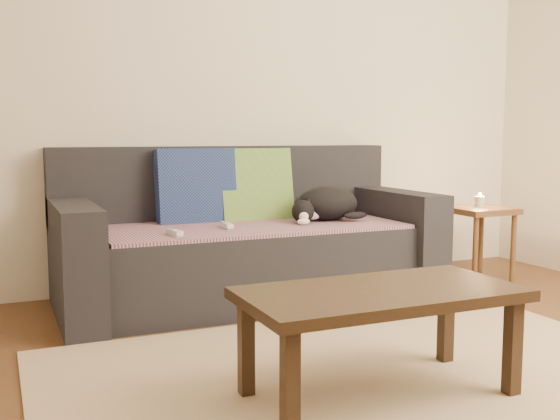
{
  "coord_description": "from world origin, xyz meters",
  "views": [
    {
      "loc": [
        -1.3,
        -1.9,
        0.94
      ],
      "look_at": [
        0.05,
        1.2,
        0.55
      ],
      "focal_mm": 42.0,
      "sensor_mm": 36.0,
      "label": 1
    }
  ],
  "objects_px": {
    "sofa": "(246,245)",
    "coffee_table": "(380,302)",
    "wii_remote_b": "(227,225)",
    "wii_remote_a": "(175,233)",
    "side_table": "(479,220)",
    "cat": "(325,204)"
  },
  "relations": [
    {
      "from": "side_table",
      "to": "wii_remote_a",
      "type": "bearing_deg",
      "value": -175.42
    },
    {
      "from": "sofa",
      "to": "coffee_table",
      "type": "bearing_deg",
      "value": -92.61
    },
    {
      "from": "wii_remote_a",
      "to": "coffee_table",
      "type": "xyz_separation_m",
      "value": [
        0.42,
        -1.23,
        -0.11
      ]
    },
    {
      "from": "wii_remote_b",
      "to": "coffee_table",
      "type": "height_order",
      "value": "wii_remote_b"
    },
    {
      "from": "wii_remote_a",
      "to": "wii_remote_b",
      "type": "distance_m",
      "value": 0.35
    },
    {
      "from": "sofa",
      "to": "wii_remote_a",
      "type": "bearing_deg",
      "value": -148.04
    },
    {
      "from": "cat",
      "to": "wii_remote_a",
      "type": "relative_size",
      "value": 3.23
    },
    {
      "from": "cat",
      "to": "wii_remote_a",
      "type": "xyz_separation_m",
      "value": [
        -0.96,
        -0.22,
        -0.08
      ]
    },
    {
      "from": "cat",
      "to": "side_table",
      "type": "distance_m",
      "value": 1.1
    },
    {
      "from": "wii_remote_a",
      "to": "coffee_table",
      "type": "bearing_deg",
      "value": -167.01
    },
    {
      "from": "wii_remote_b",
      "to": "side_table",
      "type": "height_order",
      "value": "side_table"
    },
    {
      "from": "wii_remote_a",
      "to": "sofa",
      "type": "bearing_deg",
      "value": -64.15
    },
    {
      "from": "coffee_table",
      "to": "cat",
      "type": "bearing_deg",
      "value": 69.78
    },
    {
      "from": "sofa",
      "to": "wii_remote_a",
      "type": "height_order",
      "value": "sofa"
    },
    {
      "from": "wii_remote_a",
      "to": "coffee_table",
      "type": "relative_size",
      "value": 0.15
    },
    {
      "from": "sofa",
      "to": "side_table",
      "type": "bearing_deg",
      "value": -5.3
    },
    {
      "from": "cat",
      "to": "wii_remote_b",
      "type": "xyz_separation_m",
      "value": [
        -0.63,
        -0.07,
        -0.08
      ]
    },
    {
      "from": "sofa",
      "to": "side_table",
      "type": "xyz_separation_m",
      "value": [
        1.56,
        -0.14,
        0.08
      ]
    },
    {
      "from": "wii_remote_a",
      "to": "coffee_table",
      "type": "distance_m",
      "value": 1.3
    },
    {
      "from": "sofa",
      "to": "wii_remote_b",
      "type": "bearing_deg",
      "value": -135.9
    },
    {
      "from": "sofa",
      "to": "coffee_table",
      "type": "distance_m",
      "value": 1.54
    },
    {
      "from": "sofa",
      "to": "wii_remote_a",
      "type": "xyz_separation_m",
      "value": [
        -0.49,
        -0.31,
        0.15
      ]
    }
  ]
}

